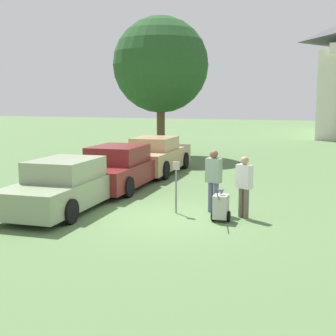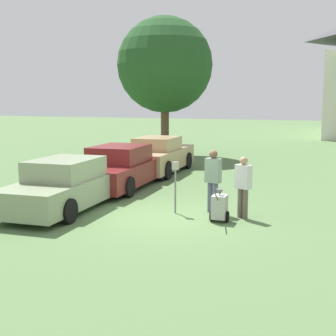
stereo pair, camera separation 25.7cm
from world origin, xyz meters
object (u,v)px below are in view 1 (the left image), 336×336
(person_supervisor, at_px, (244,183))
(parked_car_maroon, at_px, (120,168))
(parked_car_sage, at_px, (69,186))
(parked_car_tan, at_px, (156,156))
(equipment_cart, at_px, (221,206))
(parking_meter, at_px, (176,178))
(person_worker, at_px, (214,177))

(person_supervisor, bearing_deg, parked_car_maroon, -2.21)
(parked_car_sage, distance_m, parked_car_tan, 6.90)
(parked_car_maroon, height_order, equipment_cart, parked_car_maroon)
(parked_car_sage, height_order, equipment_cart, parked_car_sage)
(parked_car_maroon, xyz_separation_m, parking_meter, (3.09, -2.93, 0.30))
(parked_car_tan, relative_size, person_worker, 2.88)
(parked_car_maroon, relative_size, person_worker, 3.02)
(parked_car_tan, xyz_separation_m, person_worker, (4.04, -5.99, 0.28))
(equipment_cart, bearing_deg, parked_car_sage, 178.16)
(person_worker, distance_m, equipment_cart, 1.13)
(parked_car_maroon, bearing_deg, parked_car_tan, 86.87)
(parked_car_maroon, height_order, person_worker, person_worker)
(person_worker, bearing_deg, equipment_cart, 129.43)
(person_worker, bearing_deg, parked_car_tan, -42.58)
(parking_meter, bearing_deg, person_supervisor, 4.11)
(parked_car_maroon, distance_m, parking_meter, 4.27)
(person_supervisor, bearing_deg, parked_car_tan, -24.56)
(person_worker, xyz_separation_m, person_supervisor, (0.90, -0.30, -0.07))
(parked_car_sage, distance_m, person_worker, 4.15)
(parked_car_sage, relative_size, person_worker, 2.98)
(person_supervisor, bearing_deg, parked_car_sage, 34.41)
(parked_car_tan, distance_m, person_worker, 7.23)
(equipment_cart, bearing_deg, person_worker, 113.41)
(parked_car_sage, relative_size, parked_car_tan, 1.03)
(parked_car_maroon, distance_m, parked_car_tan, 3.49)
(parked_car_sage, relative_size, parking_meter, 3.64)
(parked_car_maroon, bearing_deg, parked_car_sage, -93.14)
(parking_meter, bearing_deg, parked_car_maroon, 136.58)
(parked_car_maroon, distance_m, equipment_cart, 5.58)
(parked_car_sage, height_order, person_supervisor, person_supervisor)
(parked_car_sage, distance_m, parking_meter, 3.15)
(parked_car_sage, bearing_deg, parked_car_maroon, 86.86)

